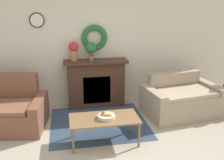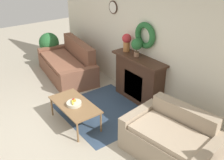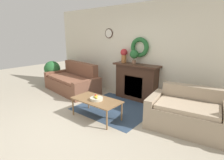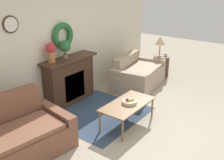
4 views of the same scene
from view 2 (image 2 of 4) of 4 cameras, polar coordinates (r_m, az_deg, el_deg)
ground_plane at (r=5.14m, az=-14.07°, el=-11.59°), size 16.00×16.00×0.00m
floor_rug at (r=5.65m, az=-1.54°, el=-6.72°), size 1.83×1.68×0.01m
wall_back at (r=5.68m, az=7.39°, el=8.43°), size 6.80×0.18×2.70m
fireplace at (r=5.82m, az=5.82°, el=0.20°), size 1.37×0.41×1.05m
couch_left at (r=7.14m, az=-9.51°, el=3.26°), size 2.15×1.25×0.94m
loveseat_right at (r=4.51m, az=12.81°, el=-12.62°), size 1.63×1.12×0.82m
coffee_table at (r=5.13m, az=-8.14°, el=-5.53°), size 1.13×0.58×0.44m
fruit_bowl at (r=5.06m, az=-8.28°, el=-5.02°), size 0.29×0.29×0.11m
vase_on_mantel_left at (r=5.85m, az=3.21°, el=8.42°), size 0.21×0.21×0.40m
potted_plant_on_mantel at (r=5.58m, az=5.45°, el=7.61°), size 0.25×0.25×0.39m
potted_plant_floor_by_couch at (r=8.13m, az=-13.52°, el=7.66°), size 0.59×0.59×0.89m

